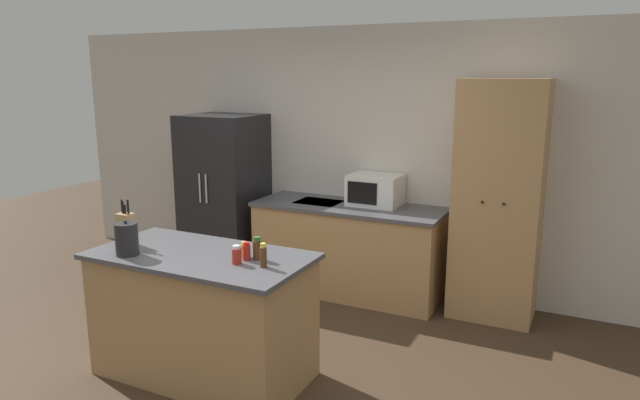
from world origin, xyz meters
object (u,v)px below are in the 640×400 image
(microwave, at_px, (375,190))
(spice_bottle_tall_dark, at_px, (247,252))
(spice_bottle_short_red, at_px, (257,249))
(kettle, at_px, (127,239))
(spice_bottle_pale_salt, at_px, (237,255))
(spice_bottle_green_herb, at_px, (244,250))
(spice_bottle_amber_oil, at_px, (263,256))
(fire_extinguisher, at_px, (184,246))
(knife_block, at_px, (126,228))
(refrigerator, at_px, (225,195))
(pantry_cabinet, at_px, (498,201))

(microwave, height_order, spice_bottle_tall_dark, microwave)
(spice_bottle_short_red, relative_size, kettle, 0.63)
(spice_bottle_pale_salt, bearing_deg, spice_bottle_short_red, 63.24)
(kettle, bearing_deg, spice_bottle_short_red, 20.14)
(spice_bottle_green_herb, xyz_separation_m, kettle, (-0.75, -0.32, 0.06))
(spice_bottle_tall_dark, distance_m, kettle, 0.85)
(spice_bottle_short_red, distance_m, spice_bottle_amber_oil, 0.17)
(spice_bottle_green_herb, relative_size, fire_extinguisher, 0.25)
(knife_block, height_order, spice_bottle_tall_dark, knife_block)
(spice_bottle_amber_oil, bearing_deg, spice_bottle_tall_dark, 157.69)
(spice_bottle_amber_oil, bearing_deg, knife_block, -179.40)
(fire_extinguisher, bearing_deg, knife_block, -59.73)
(refrigerator, distance_m, spice_bottle_tall_dark, 2.43)
(kettle, bearing_deg, fire_extinguisher, 121.78)
(microwave, relative_size, fire_extinguisher, 1.18)
(refrigerator, distance_m, spice_bottle_pale_salt, 2.49)
(pantry_cabinet, distance_m, kettle, 3.08)
(refrigerator, bearing_deg, spice_bottle_short_red, -49.30)
(knife_block, height_order, fire_extinguisher, knife_block)
(spice_bottle_tall_dark, relative_size, spice_bottle_pale_salt, 1.00)
(refrigerator, relative_size, spice_bottle_green_herb, 16.20)
(pantry_cabinet, bearing_deg, spice_bottle_amber_oil, -119.01)
(knife_block, relative_size, spice_bottle_pale_salt, 2.70)
(refrigerator, relative_size, spice_bottle_amber_oil, 10.74)
(kettle, xyz_separation_m, fire_extinguisher, (-1.37, 2.21, -0.84))
(spice_bottle_short_red, bearing_deg, spice_bottle_tall_dark, -138.61)
(refrigerator, distance_m, knife_block, 2.05)
(spice_bottle_amber_oil, bearing_deg, spice_bottle_green_herb, 152.01)
(spice_bottle_short_red, distance_m, kettle, 0.91)
(knife_block, distance_m, spice_bottle_tall_dark, 0.99)
(microwave, relative_size, kettle, 1.97)
(knife_block, xyz_separation_m, fire_extinguisher, (-1.18, 2.02, -0.85))
(spice_bottle_tall_dark, distance_m, spice_bottle_green_herb, 0.08)
(spice_bottle_tall_dark, bearing_deg, fire_extinguisher, 138.20)
(spice_bottle_pale_salt, xyz_separation_m, fire_extinguisher, (-2.15, 2.03, -0.79))
(spice_bottle_tall_dark, bearing_deg, spice_bottle_short_red, 41.39)
(spice_bottle_tall_dark, bearing_deg, spice_bottle_green_herb, 137.39)
(spice_bottle_tall_dark, relative_size, spice_bottle_green_herb, 1.17)
(spice_bottle_amber_oil, height_order, fire_extinguisher, spice_bottle_amber_oil)
(knife_block, bearing_deg, spice_bottle_amber_oil, 0.60)
(pantry_cabinet, bearing_deg, kettle, -133.34)
(pantry_cabinet, bearing_deg, knife_block, -138.17)
(fire_extinguisher, bearing_deg, pantry_cabinet, 0.53)
(microwave, bearing_deg, fire_extinguisher, -177.93)
(microwave, xyz_separation_m, spice_bottle_short_red, (-0.10, -1.98, -0.05))
(microwave, bearing_deg, spice_bottle_tall_dark, -94.24)
(spice_bottle_amber_oil, xyz_separation_m, kettle, (-0.98, -0.19, 0.04))
(knife_block, bearing_deg, pantry_cabinet, 41.83)
(spice_bottle_tall_dark, height_order, spice_bottle_green_herb, spice_bottle_tall_dark)
(spice_bottle_short_red, relative_size, spice_bottle_green_herb, 1.47)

